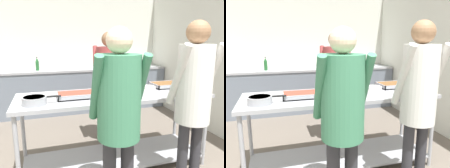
# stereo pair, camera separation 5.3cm
# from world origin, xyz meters

# --- Properties ---
(wall_rear) EXTENTS (4.10, 0.06, 2.65)m
(wall_rear) POSITION_xyz_m (0.00, 4.24, 1.32)
(wall_rear) COLOR silver
(wall_rear) RESTS_ON ground_plane
(wall_right) EXTENTS (0.06, 4.36, 2.65)m
(wall_right) POSITION_xyz_m (2.02, 2.12, 1.32)
(wall_right) COLOR silver
(wall_right) RESTS_ON ground_plane
(back_counter) EXTENTS (3.94, 0.65, 0.93)m
(back_counter) POSITION_xyz_m (-0.00, 3.87, 0.47)
(back_counter) COLOR slate
(back_counter) RESTS_ON ground_plane
(serving_counter) EXTENTS (2.23, 0.74, 0.92)m
(serving_counter) POSITION_xyz_m (0.13, 1.56, 0.62)
(serving_counter) COLOR #9EA0A8
(serving_counter) RESTS_ON ground_plane
(sauce_pan) EXTENTS (0.38, 0.24, 0.08)m
(sauce_pan) POSITION_xyz_m (-0.75, 1.39, 0.96)
(sauce_pan) COLOR #9EA0A8
(sauce_pan) RESTS_ON serving_counter
(serving_tray_roast) EXTENTS (0.49, 0.27, 0.05)m
(serving_tray_roast) POSITION_xyz_m (-0.29, 1.55, 0.94)
(serving_tray_roast) COLOR #9EA0A8
(serving_tray_roast) RESTS_ON serving_counter
(serving_tray_vegetables) EXTENTS (0.44, 0.32, 0.05)m
(serving_tray_vegetables) POSITION_xyz_m (0.21, 1.60, 0.94)
(serving_tray_vegetables) COLOR #9EA0A8
(serving_tray_vegetables) RESTS_ON serving_counter
(plate_stack) EXTENTS (0.22, 0.22, 0.05)m
(plate_stack) POSITION_xyz_m (0.58, 1.63, 0.94)
(plate_stack) COLOR white
(plate_stack) RESTS_ON serving_counter
(serving_tray_greens) EXTENTS (0.48, 0.30, 0.05)m
(serving_tray_greens) POSITION_xyz_m (0.96, 1.74, 0.94)
(serving_tray_greens) COLOR #9EA0A8
(serving_tray_greens) RESTS_ON serving_counter
(guest_serving_left) EXTENTS (0.43, 0.34, 1.72)m
(guest_serving_left) POSITION_xyz_m (0.66, 0.84, 1.08)
(guest_serving_left) COLOR #2D2D33
(guest_serving_left) RESTS_ON ground_plane
(guest_serving_right) EXTENTS (0.45, 0.35, 1.65)m
(guest_serving_right) POSITION_xyz_m (-0.09, 0.79, 1.02)
(guest_serving_right) COLOR #2D2D33
(guest_serving_right) RESTS_ON ground_plane
(cook_behind_counter) EXTENTS (0.51, 0.40, 1.66)m
(cook_behind_counter) POSITION_xyz_m (0.25, 2.20, 1.02)
(cook_behind_counter) COLOR #2D2D33
(cook_behind_counter) RESTS_ON ground_plane
(water_bottle) EXTENTS (0.07, 0.07, 0.27)m
(water_bottle) POSITION_xyz_m (-0.78, 3.82, 1.06)
(water_bottle) COLOR #23602D
(water_bottle) RESTS_ON back_counter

